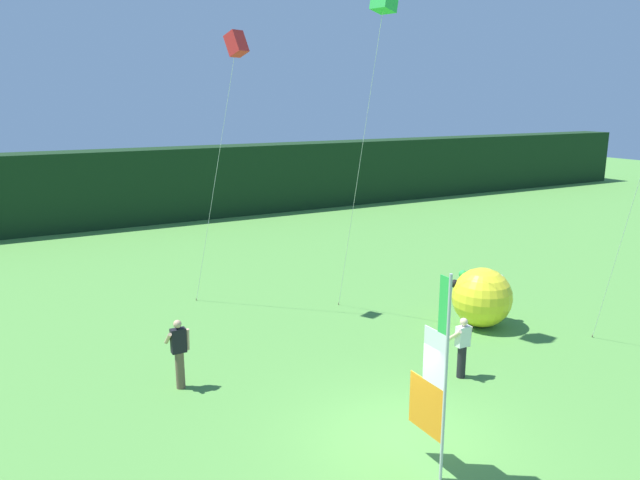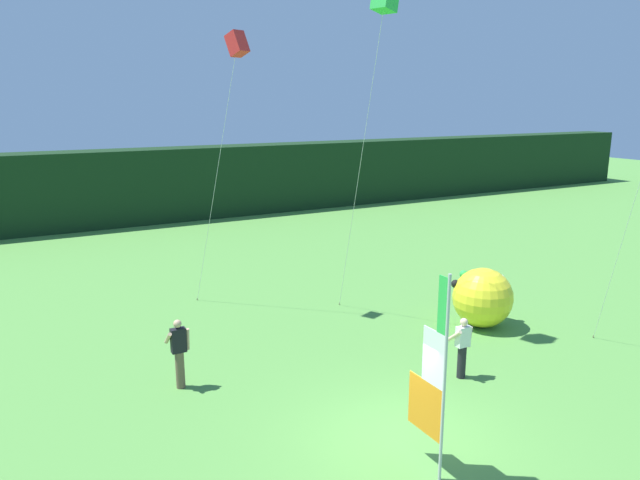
# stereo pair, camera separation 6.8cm
# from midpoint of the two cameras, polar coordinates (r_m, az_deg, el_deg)

# --- Properties ---
(ground_plane) EXTENTS (120.00, 120.00, 0.00)m
(ground_plane) POSITION_cam_midpoint_polar(r_m,az_deg,el_deg) (13.27, 8.24, -18.29)
(ground_plane) COLOR #518E3D
(distant_treeline) EXTENTS (80.00, 2.40, 4.20)m
(distant_treeline) POSITION_cam_midpoint_polar(r_m,az_deg,el_deg) (35.71, -17.20, 4.92)
(distant_treeline) COLOR black
(distant_treeline) RESTS_ON ground
(banner_flag) EXTENTS (0.06, 1.03, 4.00)m
(banner_flag) POSITION_cam_midpoint_polar(r_m,az_deg,el_deg) (11.44, 10.99, -12.91)
(banner_flag) COLOR #B7B7BC
(banner_flag) RESTS_ON ground
(person_near_banner) EXTENTS (0.55, 0.48, 1.60)m
(person_near_banner) POSITION_cam_midpoint_polar(r_m,az_deg,el_deg) (15.70, 13.59, -9.85)
(person_near_banner) COLOR black
(person_near_banner) RESTS_ON ground
(person_mid_field) EXTENTS (0.55, 0.48, 1.77)m
(person_mid_field) POSITION_cam_midpoint_polar(r_m,az_deg,el_deg) (15.13, -13.21, -10.35)
(person_mid_field) COLOR brown
(person_mid_field) RESTS_ON ground
(inflatable_balloon) EXTENTS (1.86, 1.86, 1.86)m
(inflatable_balloon) POSITION_cam_midpoint_polar(r_m,az_deg,el_deg) (19.27, 15.39, -5.32)
(inflatable_balloon) COLOR yellow
(inflatable_balloon) RESTS_ON ground
(kite_red_box_0) EXTENTS (1.43, 2.30, 8.97)m
(kite_red_box_0) POSITION_cam_midpoint_polar(r_m,az_deg,el_deg) (19.14, -7.85, 17.97)
(kite_red_box_0) COLOR brown
(kite_red_box_0) RESTS_ON ground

